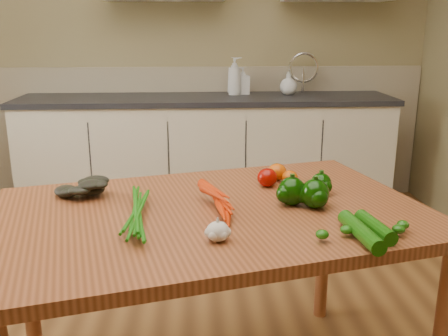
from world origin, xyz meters
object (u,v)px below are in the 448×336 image
carrot_bunch (194,205)px  tomato_b (277,172)px  pepper_a (292,191)px  zucchini_a (375,227)px  tomato_a (267,177)px  pepper_c (315,194)px  zucchini_b (361,232)px  soap_bottle_a (234,76)px  tomato_c (290,178)px  soap_bottle_c (288,83)px  pepper_b (321,184)px  soap_bottle_b (243,80)px  table (214,233)px  garlic_bulb (218,231)px  leafy_greens (82,186)px

carrot_bunch → tomato_b: size_ratio=3.52×
pepper_a → zucchini_a: bearing=-53.8°
tomato_a → zucchini_a: 0.56m
pepper_c → zucchini_b: pepper_c is taller
soap_bottle_a → tomato_c: bearing=-165.7°
soap_bottle_c → tomato_a: (-0.45, -2.00, -0.16)m
carrot_bunch → pepper_b: pepper_b is taller
pepper_c → zucchini_a: pepper_c is taller
soap_bottle_c → tomato_c: bearing=-62.1°
carrot_bunch → tomato_c: (0.39, 0.31, -0.01)m
pepper_b → soap_bottle_b: bearing=92.6°
tomato_b → soap_bottle_c: bearing=78.3°
carrot_bunch → tomato_a: bearing=31.4°
tomato_b → table: bearing=-129.8°
tomato_b → zucchini_a: size_ratio=0.41×
table → garlic_bulb: (0.00, -0.27, 0.12)m
soap_bottle_c → garlic_bulb: size_ratio=2.45×
soap_bottle_c → soap_bottle_b: bearing=-147.5°
pepper_c → tomato_c: 0.27m
leafy_greens → pepper_b: size_ratio=2.60×
soap_bottle_a → pepper_c: soap_bottle_a is taller
zucchini_a → soap_bottle_a: bearing=95.5°
soap_bottle_c → garlic_bulb: soap_bottle_c is taller
leafy_greens → pepper_b: (0.90, 0.02, -0.01)m
soap_bottle_c → zucchini_b: size_ratio=0.71×
tomato_b → tomato_c: bearing=-59.6°
leafy_greens → zucchini_b: size_ratio=0.87×
pepper_a → pepper_c: bearing=-24.7°
garlic_bulb → pepper_b: bearing=44.8°
soap_bottle_a → carrot_bunch: bearing=-175.6°
pepper_b → garlic_bulb: bearing=-135.2°
carrot_bunch → pepper_a: pepper_a is taller
pepper_a → tomato_b: bearing=90.9°
table → soap_bottle_a: bearing=69.7°
soap_bottle_c → zucchini_a: bearing=-56.2°
table → pepper_c: (0.36, 0.00, 0.14)m
pepper_c → zucchini_b: (0.08, -0.28, -0.03)m
zucchini_a → tomato_b: bearing=110.0°
table → soap_bottle_c: soap_bottle_c is taller
soap_bottle_b → tomato_c: (0.00, -2.02, -0.18)m
table → tomato_c: size_ratio=25.19×
soap_bottle_c → pepper_a: 2.26m
tomato_a → zucchini_a: (0.26, -0.50, -0.01)m
table → pepper_c: size_ratio=16.26×
garlic_bulb → pepper_a: (0.28, 0.30, 0.02)m
pepper_b → tomato_b: size_ratio=1.04×
tomato_c → leafy_greens: bearing=-170.4°
table → pepper_c: pepper_c is taller
leafy_greens → tomato_a: 0.72m
tomato_b → zucchini_b: (0.16, -0.61, -0.01)m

